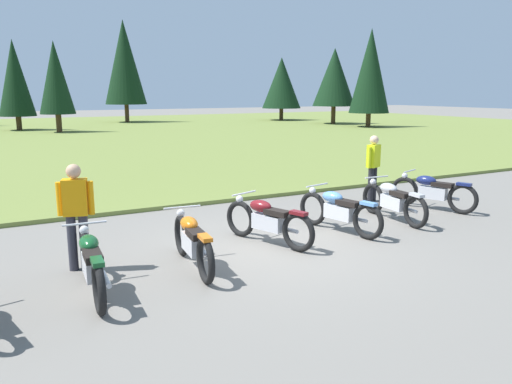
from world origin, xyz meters
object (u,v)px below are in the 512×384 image
motorcycle_navy (432,191)px  rider_with_back_turned (76,211)px  motorcycle_british_green (92,264)px  rider_in_hivis_vest (373,164)px  motorcycle_silver (393,201)px  motorcycle_sky_blue (339,210)px  motorcycle_orange (192,241)px  motorcycle_maroon (267,220)px

motorcycle_navy → rider_with_back_turned: 8.05m
motorcycle_british_green → rider_in_hivis_vest: rider_in_hivis_vest is taller
motorcycle_silver → motorcycle_navy: (1.54, 0.34, 0.00)m
motorcycle_british_green → motorcycle_sky_blue: same height
rider_with_back_turned → rider_in_hivis_vest: 7.57m
motorcycle_sky_blue → rider_in_hivis_vest: (2.47, 1.86, 0.51)m
motorcycle_silver → motorcycle_british_green: bearing=-170.4°
motorcycle_british_green → motorcycle_sky_blue: bearing=10.8°
motorcycle_silver → motorcycle_navy: 1.58m
motorcycle_orange → motorcycle_maroon: 1.78m
motorcycle_orange → motorcycle_navy: size_ratio=1.05×
motorcycle_british_green → motorcycle_maroon: (3.28, 0.91, 0.00)m
motorcycle_sky_blue → motorcycle_navy: size_ratio=1.03×
rider_in_hivis_vest → motorcycle_sky_blue: bearing=-143.0°
motorcycle_sky_blue → rider_in_hivis_vest: rider_in_hivis_vest is taller
motorcycle_orange → motorcycle_maroon: same height
rider_with_back_turned → motorcycle_maroon: bearing=-3.2°
motorcycle_sky_blue → motorcycle_silver: bearing=6.1°
motorcycle_british_green → motorcycle_sky_blue: size_ratio=1.01×
motorcycle_silver → motorcycle_navy: same height
motorcycle_silver → rider_in_hivis_vest: 1.98m
motorcycle_navy → motorcycle_orange: bearing=-170.2°
motorcycle_british_green → motorcycle_orange: 1.63m
motorcycle_maroon → motorcycle_sky_blue: bearing=0.8°
motorcycle_orange → motorcycle_silver: bearing=9.0°
motorcycle_british_green → motorcycle_navy: bearing=10.2°
motorcycle_maroon → motorcycle_silver: 3.22m
motorcycle_orange → motorcycle_maroon: bearing=19.1°
motorcycle_british_green → motorcycle_silver: same height
motorcycle_silver → rider_with_back_turned: size_ratio=1.26×
motorcycle_silver → rider_with_back_turned: rider_with_back_turned is taller
motorcycle_british_green → motorcycle_maroon: bearing=15.5°
motorcycle_sky_blue → motorcycle_navy: 3.17m
rider_with_back_turned → rider_in_hivis_vest: (7.37, 1.70, 0.00)m
motorcycle_maroon → rider_with_back_turned: 3.31m
motorcycle_british_green → motorcycle_maroon: 3.40m
rider_in_hivis_vest → motorcycle_orange: bearing=-156.9°
motorcycle_sky_blue → rider_in_hivis_vest: 3.14m
motorcycle_orange → rider_in_hivis_vest: rider_in_hivis_vest is taller
motorcycle_maroon → rider_with_back_turned: (-3.27, 0.18, 0.51)m
rider_in_hivis_vest → motorcycle_british_green: bearing=-159.3°
motorcycle_sky_blue → rider_in_hivis_vest: bearing=37.0°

